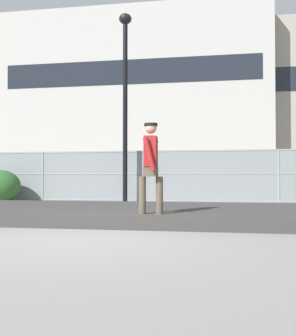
{
  "coord_description": "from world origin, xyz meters",
  "views": [
    {
      "loc": [
        1.9,
        -5.38,
        0.91
      ],
      "look_at": [
        0.2,
        5.18,
        1.16
      ],
      "focal_mm": 40.66,
      "sensor_mm": 36.0,
      "label": 1
    }
  ],
  "objects_px": {
    "parked_car_near": "(106,178)",
    "skateboard": "(151,224)",
    "skater": "(151,165)",
    "street_lamp": "(125,84)",
    "shrub_left": "(0,186)",
    "parked_car_mid": "(249,178)"
  },
  "relations": [
    {
      "from": "skateboard",
      "to": "skater",
      "type": "height_order",
      "value": "skater"
    },
    {
      "from": "parked_car_mid",
      "to": "shrub_left",
      "type": "height_order",
      "value": "parked_car_mid"
    },
    {
      "from": "skater",
      "to": "skateboard",
      "type": "bearing_deg",
      "value": 180.0
    },
    {
      "from": "skateboard",
      "to": "skater",
      "type": "distance_m",
      "value": 1.06
    },
    {
      "from": "parked_car_near",
      "to": "skateboard",
      "type": "bearing_deg",
      "value": -70.35
    },
    {
      "from": "skateboard",
      "to": "parked_car_near",
      "type": "relative_size",
      "value": 0.18
    },
    {
      "from": "skater",
      "to": "street_lamp",
      "type": "relative_size",
      "value": 0.28
    },
    {
      "from": "skateboard",
      "to": "parked_car_mid",
      "type": "relative_size",
      "value": 0.18
    },
    {
      "from": "skateboard",
      "to": "shrub_left",
      "type": "distance_m",
      "value": 8.61
    },
    {
      "from": "skateboard",
      "to": "parked_car_mid",
      "type": "distance_m",
      "value": 10.61
    },
    {
      "from": "skateboard",
      "to": "parked_car_near",
      "type": "xyz_separation_m",
      "value": [
        -3.65,
        10.23,
        0.78
      ]
    },
    {
      "from": "street_lamp",
      "to": "parked_car_near",
      "type": "bearing_deg",
      "value": 113.61
    },
    {
      "from": "street_lamp",
      "to": "shrub_left",
      "type": "height_order",
      "value": "street_lamp"
    },
    {
      "from": "skateboard",
      "to": "street_lamp",
      "type": "bearing_deg",
      "value": 106.8
    },
    {
      "from": "parked_car_near",
      "to": "shrub_left",
      "type": "distance_m",
      "value": 5.19
    },
    {
      "from": "street_lamp",
      "to": "shrub_left",
      "type": "distance_m",
      "value": 5.74
    },
    {
      "from": "skateboard",
      "to": "street_lamp",
      "type": "height_order",
      "value": "street_lamp"
    },
    {
      "from": "street_lamp",
      "to": "parked_car_near",
      "type": "height_order",
      "value": "street_lamp"
    },
    {
      "from": "skateboard",
      "to": "parked_car_near",
      "type": "distance_m",
      "value": 10.89
    },
    {
      "from": "street_lamp",
      "to": "parked_car_mid",
      "type": "bearing_deg",
      "value": 42.54
    },
    {
      "from": "parked_car_mid",
      "to": "shrub_left",
      "type": "xyz_separation_m",
      "value": [
        -9.07,
        -4.43,
        -0.26
      ]
    },
    {
      "from": "skater",
      "to": "street_lamp",
      "type": "xyz_separation_m",
      "value": [
        -1.83,
        6.05,
        3.0
      ]
    }
  ]
}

